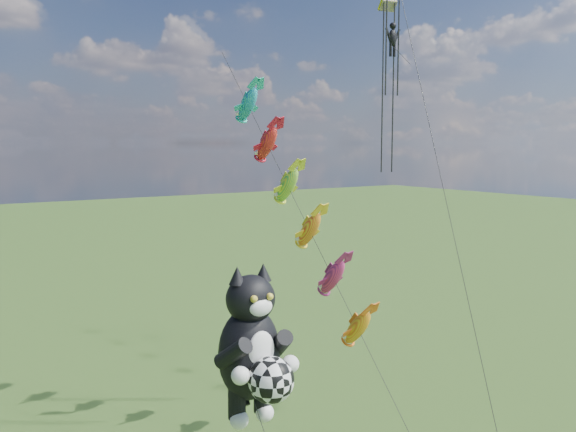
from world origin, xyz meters
TOP-DOWN VIEW (x-y plane):
  - cat_kite_rig at (3.03, 2.05)m, footprint 2.78×4.30m
  - fish_windsock_rig at (10.71, 10.11)m, footprint 2.15×15.88m
  - parafoil_rig at (14.46, 6.97)m, footprint 8.16×16.01m

SIDE VIEW (x-z plane):
  - cat_kite_rig at x=3.03m, z-range 2.10..12.42m
  - fish_windsock_rig at x=10.71m, z-range 1.23..21.43m
  - parafoil_rig at x=14.46m, z-range 7.05..32.61m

